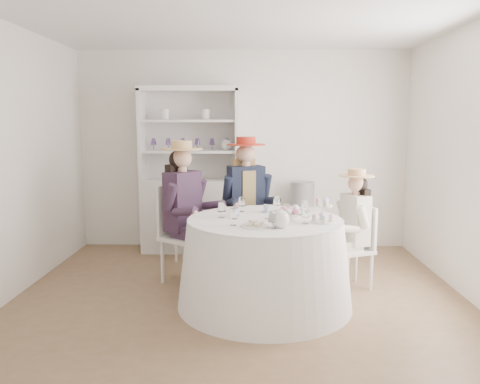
{
  "coord_description": "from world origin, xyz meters",
  "views": [
    {
      "loc": [
        0.1,
        -4.47,
        1.73
      ],
      "look_at": [
        0.0,
        0.1,
        1.05
      ],
      "focal_mm": 35.0,
      "sensor_mm": 36.0,
      "label": 1
    }
  ],
  "objects": [
    {
      "name": "ground",
      "position": [
        0.0,
        0.0,
        0.0
      ],
      "size": [
        4.5,
        4.5,
        0.0
      ],
      "primitive_type": "plane",
      "color": "brown",
      "rests_on": "ground"
    },
    {
      "name": "ceiling",
      "position": [
        0.0,
        0.0,
        2.7
      ],
      "size": [
        4.5,
        4.5,
        0.0
      ],
      "primitive_type": "plane",
      "rotation": [
        3.14,
        0.0,
        0.0
      ],
      "color": "white",
      "rests_on": "wall_back"
    },
    {
      "name": "wall_back",
      "position": [
        0.0,
        2.0,
        1.35
      ],
      "size": [
        4.5,
        0.0,
        4.5
      ],
      "primitive_type": "plane",
      "rotation": [
        1.57,
        0.0,
        0.0
      ],
      "color": "white",
      "rests_on": "ground"
    },
    {
      "name": "wall_front",
      "position": [
        0.0,
        -2.0,
        1.35
      ],
      "size": [
        4.5,
        0.0,
        4.5
      ],
      "primitive_type": "plane",
      "rotation": [
        -1.57,
        0.0,
        0.0
      ],
      "color": "white",
      "rests_on": "ground"
    },
    {
      "name": "wall_left",
      "position": [
        -2.25,
        0.0,
        1.35
      ],
      "size": [
        0.0,
        4.5,
        4.5
      ],
      "primitive_type": "plane",
      "rotation": [
        1.57,
        0.0,
        1.57
      ],
      "color": "white",
      "rests_on": "ground"
    },
    {
      "name": "wall_right",
      "position": [
        2.25,
        0.0,
        1.35
      ],
      "size": [
        0.0,
        4.5,
        4.5
      ],
      "primitive_type": "plane",
      "rotation": [
        1.57,
        0.0,
        -1.57
      ],
      "color": "white",
      "rests_on": "ground"
    },
    {
      "name": "tea_table",
      "position": [
        0.24,
        -0.17,
        0.42
      ],
      "size": [
        1.66,
        1.66,
        0.84
      ],
      "rotation": [
        0.0,
        0.0,
        -0.24
      ],
      "color": "white",
      "rests_on": "ground"
    },
    {
      "name": "hutch",
      "position": [
        -0.7,
        1.77,
        0.78
      ],
      "size": [
        1.31,
        0.51,
        2.2
      ],
      "rotation": [
        0.0,
        0.0,
        -0.02
      ],
      "color": "silver",
      "rests_on": "ground"
    },
    {
      "name": "side_table",
      "position": [
        0.8,
        1.75,
        0.31
      ],
      "size": [
        0.5,
        0.5,
        0.62
      ],
      "primitive_type": "cube",
      "rotation": [
        0.0,
        0.0,
        0.28
      ],
      "color": "silver",
      "rests_on": "ground"
    },
    {
      "name": "hatbox",
      "position": [
        0.8,
        1.75,
        0.78
      ],
      "size": [
        0.41,
        0.41,
        0.32
      ],
      "primitive_type": "cylinder",
      "rotation": [
        0.0,
        0.0,
        0.36
      ],
      "color": "black",
      "rests_on": "side_table"
    },
    {
      "name": "guest_left",
      "position": [
        -0.6,
        0.46,
        0.87
      ],
      "size": [
        0.66,
        0.62,
        1.54
      ],
      "rotation": [
        0.0,
        0.0,
        0.97
      ],
      "color": "silver",
      "rests_on": "ground"
    },
    {
      "name": "guest_mid",
      "position": [
        0.06,
        0.87,
        0.89
      ],
      "size": [
        0.59,
        0.65,
        1.57
      ],
      "rotation": [
        0.0,
        0.0,
        0.35
      ],
      "color": "silver",
      "rests_on": "ground"
    },
    {
      "name": "guest_right",
      "position": [
        1.18,
        0.31,
        0.71
      ],
      "size": [
        0.52,
        0.48,
        1.26
      ],
      "rotation": [
        0.0,
        0.0,
        -1.21
      ],
      "color": "silver",
      "rests_on": "ground"
    },
    {
      "name": "spare_chair",
      "position": [
        -0.88,
        1.37,
        0.49
      ],
      "size": [
        0.53,
        0.53,
        0.92
      ],
      "rotation": [
        0.0,
        0.0,
        2.38
      ],
      "color": "silver",
      "rests_on": "ground"
    },
    {
      "name": "teacup_a",
      "position": [
        -0.05,
        -0.06,
        0.87
      ],
      "size": [
        0.12,
        0.12,
        0.07
      ],
      "primitive_type": "imported",
      "rotation": [
        0.0,
        0.0,
        -0.42
      ],
      "color": "white",
      "rests_on": "tea_table"
    },
    {
      "name": "teacup_b",
      "position": [
        0.27,
        0.13,
        0.87
      ],
      "size": [
        0.09,
        0.09,
        0.07
      ],
      "primitive_type": "imported",
      "rotation": [
        0.0,
        0.0,
        0.22
      ],
      "color": "white",
      "rests_on": "tea_table"
    },
    {
      "name": "teacup_c",
      "position": [
        0.43,
        0.01,
        0.87
      ],
      "size": [
        0.09,
        0.09,
        0.06
      ],
      "primitive_type": "imported",
      "rotation": [
        0.0,
        0.0,
        -0.13
      ],
      "color": "white",
      "rests_on": "tea_table"
    },
    {
      "name": "flower_bowl",
      "position": [
        0.43,
        -0.2,
        0.87
      ],
      "size": [
        0.27,
        0.27,
        0.06
      ],
      "primitive_type": "imported",
      "rotation": [
        0.0,
        0.0,
        -0.18
      ],
      "color": "white",
      "rests_on": "tea_table"
    },
    {
      "name": "flower_arrangement",
      "position": [
        0.47,
        -0.2,
        0.92
      ],
      "size": [
        0.16,
        0.17,
        0.06
      ],
      "rotation": [
        0.0,
        0.0,
        -0.01
      ],
      "color": "pink",
      "rests_on": "tea_table"
    },
    {
      "name": "table_teapot",
      "position": [
        0.36,
        -0.54,
        0.91
      ],
      "size": [
        0.23,
        0.16,
        0.17
      ],
      "rotation": [
        0.0,
        0.0,
        -0.07
      ],
      "color": "white",
      "rests_on": "tea_table"
    },
    {
      "name": "sandwich_plate",
      "position": [
        0.14,
        -0.51,
        0.85
      ],
      "size": [
        0.24,
        0.24,
        0.05
      ],
      "rotation": [
        0.0,
        0.0,
        0.42
      ],
      "color": "white",
      "rests_on": "tea_table"
    },
    {
      "name": "cupcake_stand",
      "position": [
        0.76,
        -0.31,
        0.92
      ],
      "size": [
        0.23,
        0.23,
        0.21
      ],
      "rotation": [
        0.0,
        0.0,
        -0.06
      ],
      "color": "white",
      "rests_on": "tea_table"
    },
    {
      "name": "stemware_set",
      "position": [
        0.24,
        -0.17,
        0.91
      ],
      "size": [
        0.88,
        0.88,
        0.15
      ],
      "color": "white",
      "rests_on": "tea_table"
    }
  ]
}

